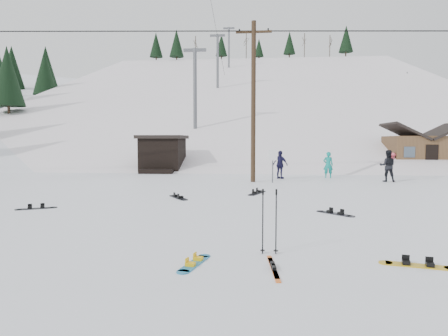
# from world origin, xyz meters

# --- Properties ---
(ground) EXTENTS (200.00, 200.00, 0.00)m
(ground) POSITION_xyz_m (0.00, 0.00, 0.00)
(ground) COLOR white
(ground) RESTS_ON ground
(ski_slope) EXTENTS (60.00, 85.24, 65.97)m
(ski_slope) POSITION_xyz_m (0.00, 55.00, -12.00)
(ski_slope) COLOR white
(ski_slope) RESTS_ON ground
(ridge_left) EXTENTS (47.54, 95.03, 58.38)m
(ridge_left) POSITION_xyz_m (-36.00, 48.00, -11.00)
(ridge_left) COLOR white
(ridge_left) RESTS_ON ground
(treeline_crest) EXTENTS (50.00, 6.00, 10.00)m
(treeline_crest) POSITION_xyz_m (0.00, 86.00, 0.00)
(treeline_crest) COLOR black
(treeline_crest) RESTS_ON ski_slope
(utility_pole) EXTENTS (2.00, 0.26, 9.00)m
(utility_pole) POSITION_xyz_m (2.00, 14.00, 4.68)
(utility_pole) COLOR #3A2819
(utility_pole) RESTS_ON ground
(trail_sign) EXTENTS (0.50, 0.09, 1.85)m
(trail_sign) POSITION_xyz_m (3.10, 13.58, 1.27)
(trail_sign) COLOR #595B60
(trail_sign) RESTS_ON ground
(lift_hut) EXTENTS (3.40, 4.10, 2.75)m
(lift_hut) POSITION_xyz_m (-5.00, 20.94, 1.36)
(lift_hut) COLOR black
(lift_hut) RESTS_ON ground
(lift_tower_near) EXTENTS (2.20, 0.36, 8.00)m
(lift_tower_near) POSITION_xyz_m (-4.00, 30.00, 7.86)
(lift_tower_near) COLOR #595B60
(lift_tower_near) RESTS_ON ski_slope
(lift_tower_mid) EXTENTS (2.20, 0.36, 8.00)m
(lift_tower_mid) POSITION_xyz_m (-4.00, 50.00, 14.36)
(lift_tower_mid) COLOR #595B60
(lift_tower_mid) RESTS_ON ski_slope
(lift_tower_far) EXTENTS (2.20, 0.36, 8.00)m
(lift_tower_far) POSITION_xyz_m (-4.00, 70.00, 20.86)
(lift_tower_far) COLOR #595B60
(lift_tower_far) RESTS_ON ski_slope
(cabin) EXTENTS (5.39, 4.40, 3.77)m
(cabin) POSITION_xyz_m (15.00, 24.00, 1.48)
(cabin) COLOR brown
(cabin) RESTS_ON ground
(hero_snowboard) EXTENTS (0.48, 1.26, 0.09)m
(hero_snowboard) POSITION_xyz_m (1.21, -1.30, 0.02)
(hero_snowboard) COLOR #1B7BB0
(hero_snowboard) RESTS_ON ground
(hero_skis) EXTENTS (0.22, 1.53, 0.08)m
(hero_skis) POSITION_xyz_m (2.71, -1.42, 0.02)
(hero_skis) COLOR #D05215
(hero_skis) RESTS_ON ground
(ski_poles) EXTENTS (0.38, 0.10, 1.37)m
(ski_poles) POSITION_xyz_m (2.65, -0.45, 0.70)
(ski_poles) COLOR black
(ski_poles) RESTS_ON ground
(board_scatter_a) EXTENTS (1.23, 0.78, 0.10)m
(board_scatter_a) POSITION_xyz_m (-5.30, 4.30, 0.02)
(board_scatter_a) COLOR black
(board_scatter_a) RESTS_ON ground
(board_scatter_b) EXTENTS (1.01, 1.41, 0.11)m
(board_scatter_b) POSITION_xyz_m (-0.92, 7.31, 0.03)
(board_scatter_b) COLOR black
(board_scatter_b) RESTS_ON ground
(board_scatter_d) EXTENTS (1.08, 1.08, 0.10)m
(board_scatter_d) POSITION_xyz_m (4.86, 4.27, 0.03)
(board_scatter_d) COLOR black
(board_scatter_d) RESTS_ON ground
(board_scatter_e) EXTENTS (1.36, 0.51, 0.10)m
(board_scatter_e) POSITION_xyz_m (5.44, -1.03, 0.03)
(board_scatter_e) COLOR gold
(board_scatter_e) RESTS_ON ground
(board_scatter_f) EXTENTS (0.78, 1.61, 0.12)m
(board_scatter_f) POSITION_xyz_m (2.29, 9.03, 0.03)
(board_scatter_f) COLOR black
(board_scatter_f) RESTS_ON ground
(skier_teal) EXTENTS (0.65, 0.47, 1.65)m
(skier_teal) POSITION_xyz_m (6.65, 16.77, 0.83)
(skier_teal) COLOR #0D8A7F
(skier_teal) RESTS_ON ground
(skier_dark) EXTENTS (1.00, 0.85, 1.82)m
(skier_dark) POSITION_xyz_m (9.67, 14.82, 0.91)
(skier_dark) COLOR black
(skier_dark) RESTS_ON ground
(skier_pink) EXTENTS (1.05, 0.78, 1.45)m
(skier_pink) POSITION_xyz_m (12.29, 22.24, 0.73)
(skier_pink) COLOR #D44B5D
(skier_pink) RESTS_ON ground
(skier_navy) EXTENTS (1.08, 0.93, 1.74)m
(skier_navy) POSITION_xyz_m (3.64, 16.04, 0.87)
(skier_navy) COLOR #191639
(skier_navy) RESTS_ON ground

